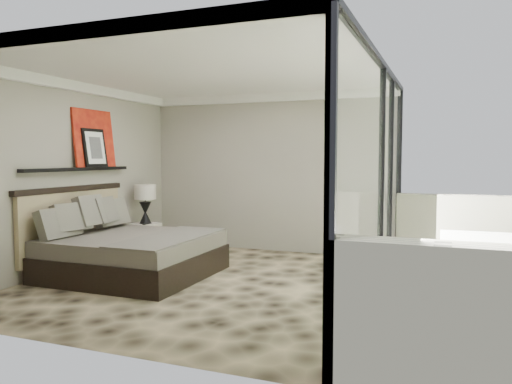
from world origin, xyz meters
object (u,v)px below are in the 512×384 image
(bed, at_px, (127,251))
(nightstand, at_px, (144,240))
(table_lamp, at_px, (145,199))
(lounger, at_px, (481,282))

(bed, distance_m, nightstand, 1.66)
(nightstand, height_order, table_lamp, table_lamp)
(bed, xyz_separation_m, lounger, (4.64, 0.45, -0.13))
(table_lamp, height_order, lounger, table_lamp)
(bed, distance_m, table_lamp, 1.75)
(nightstand, bearing_deg, lounger, -19.52)
(bed, distance_m, lounger, 4.67)
(table_lamp, xyz_separation_m, lounger, (5.33, -1.05, -0.74))
(lounger, bearing_deg, bed, -176.63)
(nightstand, relative_size, table_lamp, 0.68)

